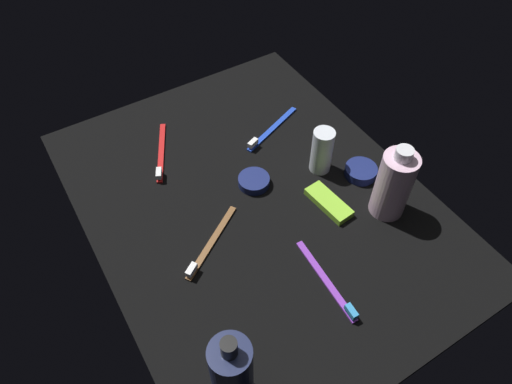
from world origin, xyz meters
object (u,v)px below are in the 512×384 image
Objects in this scene: toothbrush_blue at (270,130)px; snack_bar_lime at (329,203)px; deodorant_stick at (322,151)px; cream_tin_left at (254,181)px; cream_tin_right at (361,171)px; toothbrush_brown at (209,245)px; toothbrush_red at (161,154)px; lotion_bottle at (232,375)px; bodywash_bottle at (394,184)px; toothbrush_purple at (329,284)px.

snack_bar_lime is (-24.17, 1.48, 0.14)cm from toothbrush_blue.
cream_tin_left is (3.48, 14.38, -4.25)cm from deodorant_stick.
cream_tin_right is (-6.07, -6.20, -4.14)cm from deodorant_stick.
toothbrush_blue is (20.49, -26.61, 0.00)cm from toothbrush_brown.
toothbrush_brown reaches higher than cream_tin_left.
toothbrush_blue is at bearing -9.19° from snack_bar_lime.
snack_bar_lime is at bearing 153.51° from deodorant_stick.
deodorant_stick is 0.62× the size of toothbrush_red.
toothbrush_blue and toothbrush_red have the same top height.
lotion_bottle is 28.16cm from toothbrush_brown.
bodywash_bottle reaches higher than snack_bar_lime.
cream_tin_right is at bearing -50.91° from toothbrush_purple.
lotion_bottle is 53.66cm from toothbrush_red.
toothbrush_brown is 1.51× the size of snack_bar_lime.
deodorant_stick is 0.99× the size of snack_bar_lime.
cream_tin_left is (12.60, 9.83, 0.16)cm from snack_bar_lime.
bodywash_bottle is 49.38cm from toothbrush_red.
toothbrush_brown is at bearing 89.01° from cream_tin_right.
toothbrush_purple is at bearing 146.82° from deodorant_stick.
lotion_bottle is 58.76cm from toothbrush_blue.
toothbrush_purple reaches higher than cream_tin_left.
lotion_bottle is at bearing 167.64° from toothbrush_red.
cream_tin_left is at bearing -59.72° from toothbrush_brown.
toothbrush_blue is at bearing -17.78° from toothbrush_purple.
toothbrush_red is 43.26cm from cream_tin_right.
toothbrush_red is at bearing 41.08° from bodywash_bottle.
snack_bar_lime is (21.72, -34.35, -7.81)cm from lotion_bottle.
cream_tin_right is at bearing -79.83° from snack_bar_lime.
bodywash_bottle is 1.60× the size of snack_bar_lime.
deodorant_stick is at bearing -79.59° from toothbrush_brown.
toothbrush_red reaches higher than cream_tin_left.
deodorant_stick reaches higher than toothbrush_purple.
snack_bar_lime is (-30.12, -22.99, 0.14)cm from toothbrush_red.
lotion_bottle is 1.08× the size of toothbrush_purple.
bodywash_bottle is 27.89cm from cream_tin_left.
toothbrush_blue is at bearing -37.98° from lotion_bottle.
lotion_bottle is at bearing 144.47° from cream_tin_left.
toothbrush_purple is at bearing 177.66° from cream_tin_left.
toothbrush_blue is at bearing 13.93° from bodywash_bottle.
toothbrush_purple is (-18.24, -14.19, 0.00)cm from toothbrush_brown.
toothbrush_red is at bearing 52.68° from deodorant_stick.
lotion_bottle is 1.17× the size of toothbrush_red.
toothbrush_purple is 40.68cm from toothbrush_blue.
toothbrush_red is (51.84, -11.36, -7.95)cm from lotion_bottle.
toothbrush_red is 21.91cm from cream_tin_left.
bodywash_bottle is 1.00× the size of toothbrush_red.
cream_tin_left is (-11.56, 11.31, 0.30)cm from toothbrush_blue.
bodywash_bottle is at bearing -68.71° from toothbrush_purple.
lotion_bottle reaches higher than toothbrush_brown.
toothbrush_purple is at bearing 162.22° from toothbrush_blue.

